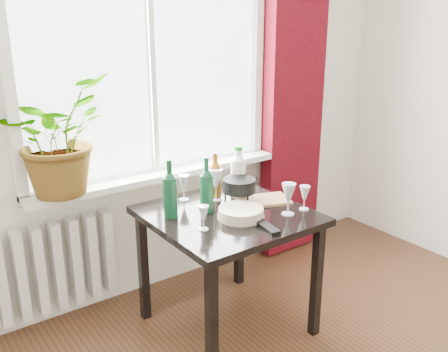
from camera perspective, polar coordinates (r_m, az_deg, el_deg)
window at (r=3.13m, az=-8.56°, el=14.11°), size 1.72×0.08×1.62m
windowsill at (r=3.22m, az=-7.34°, el=0.17°), size 1.72×0.20×0.04m
curtain at (r=3.74m, az=8.03°, el=10.09°), size 0.50×0.12×2.56m
radiator at (r=3.16m, az=-19.43°, el=-9.89°), size 0.80×0.10×0.55m
table at (r=2.86m, az=0.43°, el=-5.88°), size 0.85×0.85×0.74m
potted_plant at (r=2.87m, az=-18.65°, el=4.31°), size 0.78×0.77×0.65m
wine_bottle_left at (r=2.72m, az=-6.20°, el=-1.40°), size 0.09×0.09×0.33m
wine_bottle_right at (r=2.78m, az=-2.01°, el=-1.00°), size 0.10×0.10×0.32m
bottle_amber at (r=2.99m, az=-1.01°, el=0.12°), size 0.07×0.07×0.29m
cleaning_bottle at (r=3.02m, az=1.61°, el=0.64°), size 0.12×0.12×0.32m
wineglass_front_right at (r=2.78m, az=7.37°, el=-2.60°), size 0.10×0.10×0.19m
wineglass_far_right at (r=2.87m, az=9.18°, el=-2.46°), size 0.07×0.07×0.15m
wineglass_back_center at (r=2.97m, az=-0.94°, el=-0.92°), size 0.11×0.11×0.20m
wineglass_back_left at (r=2.98m, az=-4.63°, el=-1.33°), size 0.08×0.08×0.16m
wineglass_front_left at (r=2.58m, az=-2.37°, el=-4.79°), size 0.06×0.06×0.14m
plate_stack at (r=2.74m, az=1.94°, el=-4.25°), size 0.30×0.30×0.06m
fondue_pot at (r=2.93m, az=1.74°, el=-1.75°), size 0.27×0.25×0.15m
tv_remote at (r=2.62m, az=4.96°, el=-5.83°), size 0.08×0.19×0.02m
cutting_board at (r=2.98m, az=4.51°, el=-2.80°), size 0.35×0.28×0.02m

